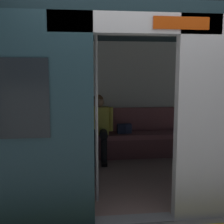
{
  "coord_description": "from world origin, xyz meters",
  "views": [
    {
      "loc": [
        0.56,
        2.79,
        1.58
      ],
      "look_at": [
        0.09,
        -1.26,
        1.0
      ],
      "focal_mm": 45.08,
      "sensor_mm": 36.0,
      "label": 1
    }
  ],
  "objects_px": {
    "bench_seat": "(111,140)",
    "person_seated": "(98,123)",
    "train_car": "(116,78)",
    "book": "(81,133)",
    "handbag": "(124,129)",
    "grab_pole_door": "(97,116)"
  },
  "relations": [
    {
      "from": "person_seated",
      "to": "grab_pole_door",
      "type": "height_order",
      "value": "grab_pole_door"
    },
    {
      "from": "bench_seat",
      "to": "person_seated",
      "type": "distance_m",
      "value": 0.4
    },
    {
      "from": "bench_seat",
      "to": "handbag",
      "type": "height_order",
      "value": "handbag"
    },
    {
      "from": "bench_seat",
      "to": "grab_pole_door",
      "type": "height_order",
      "value": "grab_pole_door"
    },
    {
      "from": "train_car",
      "to": "person_seated",
      "type": "xyz_separation_m",
      "value": [
        0.18,
        -0.99,
        -0.83
      ]
    },
    {
      "from": "book",
      "to": "grab_pole_door",
      "type": "height_order",
      "value": "grab_pole_door"
    },
    {
      "from": "train_car",
      "to": "bench_seat",
      "type": "xyz_separation_m",
      "value": [
        -0.05,
        -1.05,
        -1.15
      ]
    },
    {
      "from": "person_seated",
      "to": "book",
      "type": "bearing_deg",
      "value": -24.0
    },
    {
      "from": "train_car",
      "to": "grab_pole_door",
      "type": "xyz_separation_m",
      "value": [
        0.32,
        0.7,
        -0.43
      ]
    },
    {
      "from": "bench_seat",
      "to": "person_seated",
      "type": "relative_size",
      "value": 2.66
    },
    {
      "from": "book",
      "to": "train_car",
      "type": "bearing_deg",
      "value": 112.5
    },
    {
      "from": "person_seated",
      "to": "handbag",
      "type": "bearing_deg",
      "value": -167.9
    },
    {
      "from": "bench_seat",
      "to": "train_car",
      "type": "bearing_deg",
      "value": 87.38
    },
    {
      "from": "train_car",
      "to": "book",
      "type": "bearing_deg",
      "value": -66.26
    },
    {
      "from": "grab_pole_door",
      "to": "handbag",
      "type": "bearing_deg",
      "value": -109.18
    },
    {
      "from": "handbag",
      "to": "book",
      "type": "xyz_separation_m",
      "value": [
        0.81,
        -0.03,
        -0.07
      ]
    },
    {
      "from": "person_seated",
      "to": "grab_pole_door",
      "type": "xyz_separation_m",
      "value": [
        0.13,
        1.7,
        0.39
      ]
    },
    {
      "from": "bench_seat",
      "to": "person_seated",
      "type": "bearing_deg",
      "value": 12.76
    },
    {
      "from": "train_car",
      "to": "book",
      "type": "height_order",
      "value": "train_car"
    },
    {
      "from": "bench_seat",
      "to": "handbag",
      "type": "relative_size",
      "value": 12.03
    },
    {
      "from": "bench_seat",
      "to": "person_seated",
      "type": "xyz_separation_m",
      "value": [
        0.23,
        0.05,
        0.33
      ]
    },
    {
      "from": "train_car",
      "to": "bench_seat",
      "type": "bearing_deg",
      "value": -92.62
    }
  ]
}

